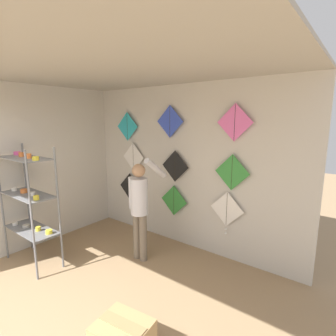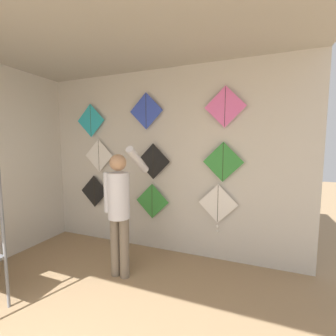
{
  "view_description": "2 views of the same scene",
  "coord_description": "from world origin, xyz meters",
  "px_view_note": "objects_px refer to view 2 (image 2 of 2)",
  "views": [
    {
      "loc": [
        2.66,
        -0.42,
        2.23
      ],
      "look_at": [
        0.07,
        2.98,
        1.42
      ],
      "focal_mm": 28.0,
      "sensor_mm": 36.0,
      "label": 1
    },
    {
      "loc": [
        1.49,
        0.09,
        1.68
      ],
      "look_at": [
        0.38,
        2.98,
        1.35
      ],
      "focal_mm": 24.0,
      "sensor_mm": 36.0,
      "label": 2
    }
  ],
  "objects_px": {
    "shopkeeper": "(119,204)",
    "kite_1": "(152,201)",
    "kite_8": "(225,107)",
    "kite_6": "(91,121)",
    "kite_0": "(94,191)",
    "kite_7": "(146,111)",
    "kite_5": "(223,162)",
    "kite_4": "(153,161)",
    "kite_3": "(99,156)",
    "kite_2": "(218,205)"
  },
  "relations": [
    {
      "from": "shopkeeper",
      "to": "kite_8",
      "type": "bearing_deg",
      "value": 34.79
    },
    {
      "from": "kite_0",
      "to": "kite_5",
      "type": "height_order",
      "value": "kite_5"
    },
    {
      "from": "shopkeeper",
      "to": "kite_3",
      "type": "bearing_deg",
      "value": 139.25
    },
    {
      "from": "shopkeeper",
      "to": "kite_6",
      "type": "distance_m",
      "value": 1.75
    },
    {
      "from": "shopkeeper",
      "to": "kite_1",
      "type": "height_order",
      "value": "shopkeeper"
    },
    {
      "from": "kite_0",
      "to": "kite_4",
      "type": "xyz_separation_m",
      "value": [
        1.13,
        0.0,
        0.55
      ]
    },
    {
      "from": "kite_0",
      "to": "kite_8",
      "type": "bearing_deg",
      "value": 0.0
    },
    {
      "from": "kite_3",
      "to": "kite_8",
      "type": "height_order",
      "value": "kite_8"
    },
    {
      "from": "kite_6",
      "to": "kite_8",
      "type": "height_order",
      "value": "kite_8"
    },
    {
      "from": "kite_8",
      "to": "kite_6",
      "type": "bearing_deg",
      "value": 180.0
    },
    {
      "from": "shopkeeper",
      "to": "kite_7",
      "type": "relative_size",
      "value": 3.0
    },
    {
      "from": "kite_2",
      "to": "kite_6",
      "type": "xyz_separation_m",
      "value": [
        -2.16,
        0.0,
        1.26
      ]
    },
    {
      "from": "kite_0",
      "to": "kite_8",
      "type": "height_order",
      "value": "kite_8"
    },
    {
      "from": "kite_4",
      "to": "kite_1",
      "type": "bearing_deg",
      "value": 180.0
    },
    {
      "from": "kite_8",
      "to": "kite_7",
      "type": "bearing_deg",
      "value": 180.0
    },
    {
      "from": "kite_1",
      "to": "kite_6",
      "type": "height_order",
      "value": "kite_6"
    },
    {
      "from": "kite_1",
      "to": "kite_6",
      "type": "relative_size",
      "value": 1.0
    },
    {
      "from": "kite_1",
      "to": "shopkeeper",
      "type": "bearing_deg",
      "value": -95.46
    },
    {
      "from": "kite_2",
      "to": "kite_8",
      "type": "xyz_separation_m",
      "value": [
        0.07,
        0.0,
        1.36
      ]
    },
    {
      "from": "kite_1",
      "to": "kite_6",
      "type": "xyz_separation_m",
      "value": [
        -1.14,
        0.0,
        1.29
      ]
    },
    {
      "from": "kite_5",
      "to": "kite_6",
      "type": "height_order",
      "value": "kite_6"
    },
    {
      "from": "kite_5",
      "to": "shopkeeper",
      "type": "bearing_deg",
      "value": -145.32
    },
    {
      "from": "kite_8",
      "to": "kite_2",
      "type": "bearing_deg",
      "value": -179.4
    },
    {
      "from": "kite_1",
      "to": "kite_6",
      "type": "bearing_deg",
      "value": 180.0
    },
    {
      "from": "kite_8",
      "to": "kite_5",
      "type": "bearing_deg",
      "value": 180.0
    },
    {
      "from": "kite_6",
      "to": "kite_5",
      "type": "bearing_deg",
      "value": 0.0
    },
    {
      "from": "kite_0",
      "to": "kite_7",
      "type": "bearing_deg",
      "value": 0.0
    },
    {
      "from": "kite_1",
      "to": "kite_0",
      "type": "bearing_deg",
      "value": 180.0
    },
    {
      "from": "kite_2",
      "to": "kite_7",
      "type": "height_order",
      "value": "kite_7"
    },
    {
      "from": "kite_4",
      "to": "kite_0",
      "type": "bearing_deg",
      "value": 180.0
    },
    {
      "from": "kite_7",
      "to": "kite_4",
      "type": "bearing_deg",
      "value": 0.0
    },
    {
      "from": "kite_0",
      "to": "kite_2",
      "type": "xyz_separation_m",
      "value": [
        2.13,
        -0.0,
        -0.04
      ]
    },
    {
      "from": "kite_4",
      "to": "kite_7",
      "type": "xyz_separation_m",
      "value": [
        -0.11,
        0.0,
        0.77
      ]
    },
    {
      "from": "kite_4",
      "to": "kite_7",
      "type": "height_order",
      "value": "kite_7"
    },
    {
      "from": "shopkeeper",
      "to": "kite_4",
      "type": "relative_size",
      "value": 3.0
    },
    {
      "from": "kite_0",
      "to": "kite_6",
      "type": "relative_size",
      "value": 1.0
    },
    {
      "from": "kite_8",
      "to": "kite_1",
      "type": "bearing_deg",
      "value": 180.0
    },
    {
      "from": "shopkeeper",
      "to": "kite_1",
      "type": "xyz_separation_m",
      "value": [
        0.08,
        0.8,
        -0.15
      ]
    },
    {
      "from": "kite_6",
      "to": "kite_8",
      "type": "bearing_deg",
      "value": 0.0
    },
    {
      "from": "shopkeeper",
      "to": "kite_6",
      "type": "relative_size",
      "value": 3.0
    },
    {
      "from": "kite_4",
      "to": "kite_7",
      "type": "relative_size",
      "value": 1.0
    },
    {
      "from": "kite_4",
      "to": "kite_5",
      "type": "bearing_deg",
      "value": 0.0
    },
    {
      "from": "kite_3",
      "to": "kite_8",
      "type": "distance_m",
      "value": 2.19
    },
    {
      "from": "kite_6",
      "to": "kite_7",
      "type": "relative_size",
      "value": 1.0
    },
    {
      "from": "kite_1",
      "to": "kite_8",
      "type": "distance_m",
      "value": 1.76
    },
    {
      "from": "shopkeeper",
      "to": "kite_8",
      "type": "xyz_separation_m",
      "value": [
        1.16,
        0.8,
        1.24
      ]
    },
    {
      "from": "kite_5",
      "to": "kite_6",
      "type": "xyz_separation_m",
      "value": [
        -2.21,
        0.0,
        0.64
      ]
    },
    {
      "from": "kite_0",
      "to": "kite_4",
      "type": "distance_m",
      "value": 1.26
    },
    {
      "from": "kite_2",
      "to": "kite_6",
      "type": "height_order",
      "value": "kite_6"
    },
    {
      "from": "kite_5",
      "to": "kite_6",
      "type": "relative_size",
      "value": 1.0
    }
  ]
}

